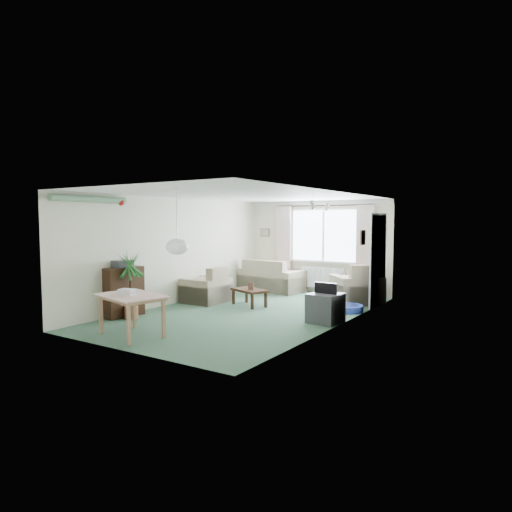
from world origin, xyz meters
The scene contains 25 objects.
ground centered at (0.00, 0.00, 0.00)m, with size 6.50×6.50×0.00m, color #32543F.
window centered at (0.20, 3.23, 1.50)m, with size 1.80×0.03×1.30m, color white.
curtain_rod centered at (0.20, 3.15, 2.27)m, with size 2.60×0.03×0.03m, color black.
curtain_left centered at (-0.95, 3.13, 1.27)m, with size 0.45×0.08×2.00m, color beige.
curtain_right centered at (1.35, 3.13, 1.27)m, with size 0.45×0.08×2.00m, color beige.
radiator centered at (0.20, 3.19, 0.40)m, with size 1.20×0.10×0.55m, color white.
doorway centered at (1.99, 2.20, 1.00)m, with size 0.03×0.95×2.00m, color black.
pendant_lamp centered at (0.20, -2.30, 1.48)m, with size 0.36×0.36×0.36m, color white.
tinsel_garland centered at (-1.92, -2.30, 2.28)m, with size 1.60×1.60×0.12m, color #196626.
bauble_cluster_a centered at (1.30, 0.90, 2.22)m, with size 0.20×0.20×0.20m, color silver.
bauble_cluster_b centered at (1.60, -0.30, 2.22)m, with size 0.20×0.20×0.20m, color silver.
wall_picture_back centered at (-1.60, 3.23, 1.55)m, with size 0.28×0.03×0.22m, color brown.
wall_picture_right centered at (1.98, 1.20, 1.55)m, with size 0.03×0.24×0.30m, color brown.
sofa centered at (-1.10, 2.75, 0.42)m, with size 1.69×0.90×0.85m, color beige.
armchair_corner centered at (1.45, 2.32, 0.45)m, with size 1.02×0.96×0.91m, color #C9AF98.
armchair_left centered at (-1.50, 0.48, 0.41)m, with size 0.92×0.87×0.82m, color #BFA591.
coffee_table centered at (-0.40, 0.65, 0.19)m, with size 0.83×0.46×0.37m, color black.
photo_frame centered at (-0.33, 0.59, 0.45)m, with size 0.12×0.02×0.16m, color brown.
bookshelf centered at (-1.84, -1.63, 0.49)m, with size 0.27×0.80×0.98m, color black.
hifi_box centered at (-1.83, -1.66, 1.05)m, with size 0.28×0.35×0.14m, color #3C3D42.
houseplant centered at (-1.58, -1.69, 0.65)m, with size 0.56×0.56×1.30m, color #1B4E29.
dining_table centered at (-0.54, -2.60, 0.33)m, with size 1.06×0.71×0.66m, color #A6745A.
gift_box centered at (-0.59, -2.65, 0.72)m, with size 0.25×0.18×0.12m, color silver.
tv_cube centered at (1.70, 0.06, 0.27)m, with size 0.54×0.60×0.54m, color #36363B.
pet_bed centered at (1.65, 1.24, 0.07)m, with size 0.67×0.67×0.13m, color #203B94.
Camera 1 is at (5.17, -7.65, 1.90)m, focal length 32.00 mm.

